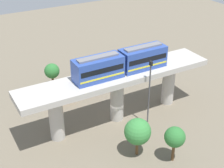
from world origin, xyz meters
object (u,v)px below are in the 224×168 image
at_px(parked_car_black, 116,72).
at_px(tree_mid_lot, 138,132).
at_px(tree_far_corner, 52,71).
at_px(signal_post, 149,91).
at_px(tree_near_viaduct, 175,137).
at_px(parked_car_orange, 61,97).
at_px(parked_car_red, 89,86).
at_px(train, 121,63).

bearing_deg(parked_car_black, tree_mid_lot, 160.63).
height_order(tree_far_corner, signal_post, signal_post).
bearing_deg(tree_near_viaduct, parked_car_orange, 19.31).
relative_size(parked_car_black, tree_mid_lot, 0.84).
relative_size(parked_car_orange, tree_mid_lot, 0.83).
bearing_deg(signal_post, tree_far_corner, 24.71).
height_order(parked_car_red, tree_mid_lot, tree_mid_lot).
distance_m(train, tree_far_corner, 15.56).
distance_m(parked_car_red, tree_far_corner, 6.57).
bearing_deg(parked_car_red, tree_mid_lot, 172.12).
height_order(parked_car_orange, parked_car_black, same).
bearing_deg(tree_near_viaduct, train, 4.32).
bearing_deg(tree_far_corner, signal_post, -155.29).
height_order(train, parked_car_orange, train).
distance_m(parked_car_orange, signal_post, 15.22).
distance_m(tree_mid_lot, tree_far_corner, 21.58).
height_order(parked_car_red, tree_far_corner, tree_far_corner).
xyz_separation_m(train, signal_post, (-3.40, -2.41, -3.35)).
bearing_deg(parked_car_red, signal_post, -169.34).
height_order(parked_car_black, signal_post, signal_post).
bearing_deg(parked_car_black, signal_post, 170.14).
distance_m(parked_car_red, tree_mid_lot, 17.92).
distance_m(train, parked_car_black, 15.52).
distance_m(parked_car_orange, parked_car_black, 12.58).
xyz_separation_m(train, parked_car_red, (9.67, 0.45, -8.06)).
height_order(train, parked_car_black, train).
xyz_separation_m(parked_car_orange, parked_car_red, (1.27, -5.52, 0.00)).
bearing_deg(train, tree_mid_lot, 163.46).
distance_m(parked_car_orange, parked_car_red, 5.67).
distance_m(tree_near_viaduct, tree_mid_lot, 4.44).
xyz_separation_m(parked_car_red, tree_mid_lot, (-17.61, 1.91, 2.70)).
xyz_separation_m(parked_car_black, tree_mid_lot, (-19.70, 8.51, 2.70)).
bearing_deg(tree_near_viaduct, parked_car_black, -13.13).
height_order(tree_mid_lot, signal_post, signal_post).
bearing_deg(parked_car_orange, tree_mid_lot, -166.18).
relative_size(parked_car_orange, parked_car_black, 0.98).
xyz_separation_m(train, parked_car_orange, (8.40, 5.97, -8.06)).
height_order(train, parked_car_red, train).
distance_m(train, tree_near_viaduct, 12.28).
bearing_deg(parked_car_red, parked_car_orange, 101.28).
bearing_deg(parked_car_red, train, -179.02).
height_order(tree_near_viaduct, tree_far_corner, tree_near_viaduct).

